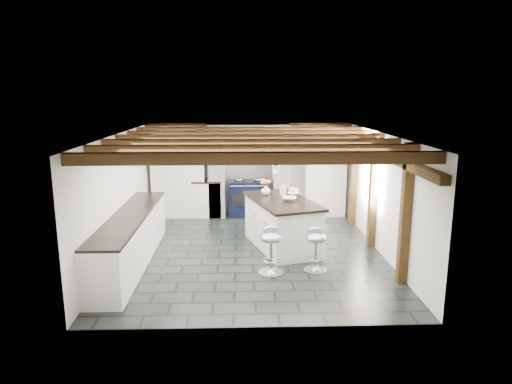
{
  "coord_description": "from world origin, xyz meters",
  "views": [
    {
      "loc": [
        -0.2,
        -8.53,
        3.05
      ],
      "look_at": [
        0.1,
        0.4,
        1.1
      ],
      "focal_mm": 32.0,
      "sensor_mm": 36.0,
      "label": 1
    }
  ],
  "objects_px": {
    "kitchen_island": "(282,223)",
    "bar_stool_near": "(316,245)",
    "range_cooker": "(249,197)",
    "bar_stool_far": "(271,245)"
  },
  "relations": [
    {
      "from": "range_cooker",
      "to": "bar_stool_near",
      "type": "distance_m",
      "value": 3.89
    },
    {
      "from": "range_cooker",
      "to": "bar_stool_near",
      "type": "xyz_separation_m",
      "value": [
        1.09,
        -3.74,
        0.01
      ]
    },
    {
      "from": "range_cooker",
      "to": "kitchen_island",
      "type": "xyz_separation_m",
      "value": [
        0.61,
        -2.46,
        0.04
      ]
    },
    {
      "from": "bar_stool_near",
      "to": "bar_stool_far",
      "type": "height_order",
      "value": "bar_stool_far"
    },
    {
      "from": "bar_stool_near",
      "to": "range_cooker",
      "type": "bearing_deg",
      "value": 107.97
    },
    {
      "from": "kitchen_island",
      "to": "bar_stool_near",
      "type": "xyz_separation_m",
      "value": [
        0.48,
        -1.28,
        -0.02
      ]
    },
    {
      "from": "kitchen_island",
      "to": "bar_stool_near",
      "type": "bearing_deg",
      "value": -86.17
    },
    {
      "from": "range_cooker",
      "to": "bar_stool_near",
      "type": "bearing_deg",
      "value": -73.77
    },
    {
      "from": "range_cooker",
      "to": "bar_stool_far",
      "type": "height_order",
      "value": "range_cooker"
    },
    {
      "from": "range_cooker",
      "to": "bar_stool_far",
      "type": "xyz_separation_m",
      "value": [
        0.3,
        -3.83,
        0.05
      ]
    }
  ]
}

